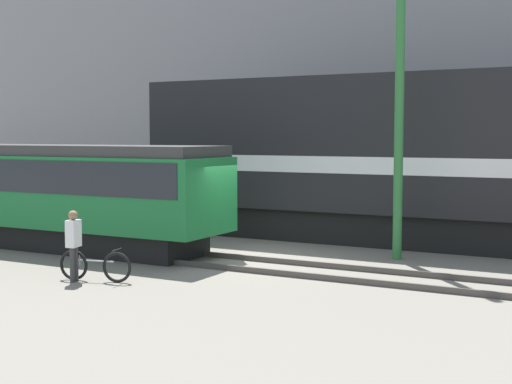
{
  "coord_description": "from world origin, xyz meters",
  "views": [
    {
      "loc": [
        9.38,
        -16.34,
        3.3
      ],
      "look_at": [
        0.47,
        0.16,
        1.8
      ],
      "focal_mm": 50.0,
      "sensor_mm": 36.0,
      "label": 1
    }
  ],
  "objects_px": {
    "person": "(74,239)",
    "utility_pole_left": "(400,77)",
    "bicycle": "(95,266)",
    "streetcar": "(41,188)",
    "freight_locomotive": "(452,157)"
  },
  "relations": [
    {
      "from": "person",
      "to": "utility_pole_left",
      "type": "relative_size",
      "value": 0.17
    },
    {
      "from": "bicycle",
      "to": "person",
      "type": "distance_m",
      "value": 0.78
    },
    {
      "from": "bicycle",
      "to": "streetcar",
      "type": "bearing_deg",
      "value": 146.31
    },
    {
      "from": "freight_locomotive",
      "to": "person",
      "type": "height_order",
      "value": "freight_locomotive"
    },
    {
      "from": "person",
      "to": "utility_pole_left",
      "type": "distance_m",
      "value": 9.2
    },
    {
      "from": "person",
      "to": "streetcar",
      "type": "bearing_deg",
      "value": 142.01
    },
    {
      "from": "person",
      "to": "bicycle",
      "type": "bearing_deg",
      "value": 31.5
    },
    {
      "from": "streetcar",
      "to": "person",
      "type": "distance_m",
      "value": 5.73
    },
    {
      "from": "freight_locomotive",
      "to": "streetcar",
      "type": "height_order",
      "value": "freight_locomotive"
    },
    {
      "from": "bicycle",
      "to": "utility_pole_left",
      "type": "bearing_deg",
      "value": 49.49
    },
    {
      "from": "streetcar",
      "to": "bicycle",
      "type": "relative_size",
      "value": 6.89
    },
    {
      "from": "bicycle",
      "to": "utility_pole_left",
      "type": "relative_size",
      "value": 0.18
    },
    {
      "from": "freight_locomotive",
      "to": "utility_pole_left",
      "type": "bearing_deg",
      "value": -105.06
    },
    {
      "from": "streetcar",
      "to": "person",
      "type": "bearing_deg",
      "value": -37.99
    },
    {
      "from": "bicycle",
      "to": "utility_pole_left",
      "type": "distance_m",
      "value": 9.08
    }
  ]
}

